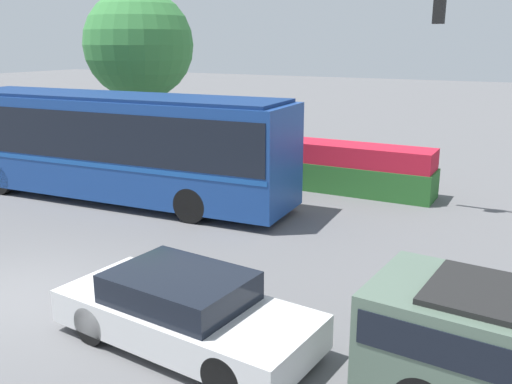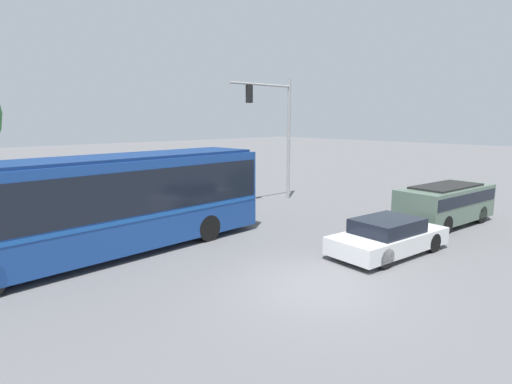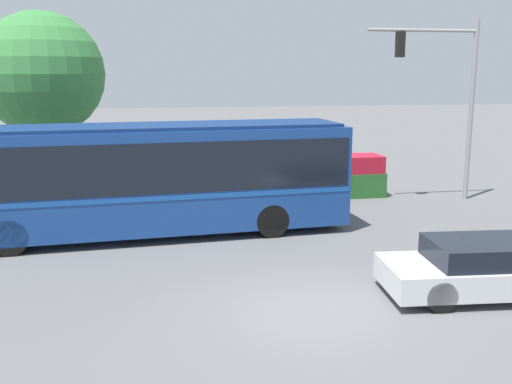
{
  "view_description": "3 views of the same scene",
  "coord_description": "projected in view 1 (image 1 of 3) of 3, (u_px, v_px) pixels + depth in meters",
  "views": [
    {
      "loc": [
        8.99,
        -6.56,
        4.87
      ],
      "look_at": [
        3.78,
        3.14,
        1.89
      ],
      "focal_mm": 39.03,
      "sensor_mm": 36.0,
      "label": 1
    },
    {
      "loc": [
        -8.51,
        -6.91,
        4.53
      ],
      "look_at": [
        2.71,
        5.39,
        1.62
      ],
      "focal_mm": 29.42,
      "sensor_mm": 36.0,
      "label": 2
    },
    {
      "loc": [
        -3.15,
        -10.98,
        4.85
      ],
      "look_at": [
        -0.32,
        4.17,
        1.68
      ],
      "focal_mm": 41.36,
      "sensor_mm": 36.0,
      "label": 3
    }
  ],
  "objects": [
    {
      "name": "ground_plane",
      "position": [
        12.0,
        297.0,
        10.96
      ],
      "size": [
        140.0,
        140.0,
        0.0
      ],
      "primitive_type": "plane",
      "color": "#5B5B5E"
    },
    {
      "name": "city_bus",
      "position": [
        115.0,
        141.0,
        17.31
      ],
      "size": [
        11.72,
        3.23,
        3.32
      ],
      "rotation": [
        0.0,
        0.0,
        3.21
      ],
      "color": "navy",
      "rests_on": "ground"
    },
    {
      "name": "flowering_hedge",
      "position": [
        340.0,
        167.0,
        18.67
      ],
      "size": [
        6.3,
        1.39,
        1.6
      ],
      "color": "#286028",
      "rests_on": "ground"
    },
    {
      "name": "street_tree_left",
      "position": [
        139.0,
        45.0,
        23.5
      ],
      "size": [
        4.61,
        4.61,
        7.05
      ],
      "color": "brown",
      "rests_on": "ground"
    },
    {
      "name": "sedan_foreground",
      "position": [
        184.0,
        311.0,
        9.13
      ],
      "size": [
        4.58,
        2.25,
        1.24
      ],
      "rotation": [
        0.0,
        0.0,
        -0.09
      ],
      "color": "silver",
      "rests_on": "ground"
    }
  ]
}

